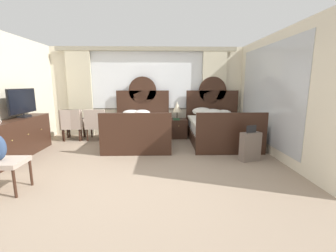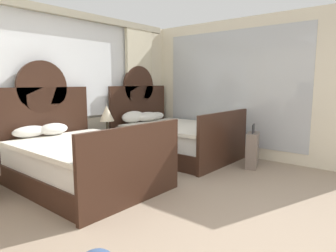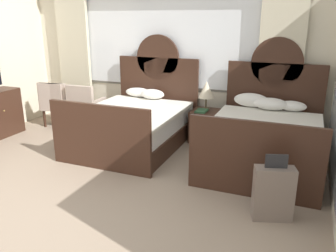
{
  "view_description": "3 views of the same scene",
  "coord_description": "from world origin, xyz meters",
  "px_view_note": "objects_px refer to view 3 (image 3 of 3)",
  "views": [
    {
      "loc": [
        0.45,
        -3.43,
        1.6
      ],
      "look_at": [
        0.58,
        1.57,
        0.67
      ],
      "focal_mm": 24.29,
      "sensor_mm": 36.0,
      "label": 1
    },
    {
      "loc": [
        -2.54,
        -1.01,
        1.47
      ],
      "look_at": [
        0.43,
        1.47,
        0.9
      ],
      "focal_mm": 31.93,
      "sensor_mm": 36.0,
      "label": 2
    },
    {
      "loc": [
        2.47,
        -2.38,
        2.11
      ],
      "look_at": [
        0.9,
        1.53,
        0.77
      ],
      "focal_mm": 36.71,
      "sensor_mm": 36.0,
      "label": 3
    }
  ],
  "objects_px": {
    "bed_near_window": "(135,124)",
    "armchair_by_window_right": "(57,102)",
    "bed_near_mirror": "(264,139)",
    "book_on_nightstand": "(202,111)",
    "armchair_by_window_centre": "(58,102)",
    "nightstand_between_beds": "(206,126)",
    "suitcase_on_floor": "(273,193)",
    "table_lamp_on_nightstand": "(206,90)",
    "armchair_by_window_left": "(85,105)"
  },
  "relations": [
    {
      "from": "bed_near_mirror",
      "to": "book_on_nightstand",
      "type": "xyz_separation_m",
      "value": [
        -1.13,
        0.52,
        0.19
      ]
    },
    {
      "from": "bed_near_window",
      "to": "armchair_by_window_right",
      "type": "height_order",
      "value": "bed_near_window"
    },
    {
      "from": "bed_near_window",
      "to": "bed_near_mirror",
      "type": "relative_size",
      "value": 1.0
    },
    {
      "from": "table_lamp_on_nightstand",
      "to": "armchair_by_window_right",
      "type": "xyz_separation_m",
      "value": [
        -3.01,
        -0.3,
        -0.42
      ]
    },
    {
      "from": "bed_near_mirror",
      "to": "armchair_by_window_right",
      "type": "xyz_separation_m",
      "value": [
        -4.12,
        0.4,
        0.1
      ]
    },
    {
      "from": "armchair_by_window_right",
      "to": "armchair_by_window_centre",
      "type": "bearing_deg",
      "value": 5.65
    },
    {
      "from": "bed_near_mirror",
      "to": "armchair_by_window_centre",
      "type": "relative_size",
      "value": 2.4
    },
    {
      "from": "book_on_nightstand",
      "to": "armchair_by_window_right",
      "type": "bearing_deg",
      "value": -177.63
    },
    {
      "from": "bed_near_window",
      "to": "suitcase_on_floor",
      "type": "bearing_deg",
      "value": -31.6
    },
    {
      "from": "book_on_nightstand",
      "to": "armchair_by_window_centre",
      "type": "bearing_deg",
      "value": -177.65
    },
    {
      "from": "armchair_by_window_right",
      "to": "table_lamp_on_nightstand",
      "type": "bearing_deg",
      "value": 5.63
    },
    {
      "from": "armchair_by_window_left",
      "to": "nightstand_between_beds",
      "type": "bearing_deg",
      "value": 5.41
    },
    {
      "from": "book_on_nightstand",
      "to": "armchair_by_window_left",
      "type": "height_order",
      "value": "armchair_by_window_left"
    },
    {
      "from": "armchair_by_window_centre",
      "to": "armchair_by_window_right",
      "type": "distance_m",
      "value": 0.01
    },
    {
      "from": "armchair_by_window_centre",
      "to": "nightstand_between_beds",
      "type": "bearing_deg",
      "value": 4.2
    },
    {
      "from": "book_on_nightstand",
      "to": "armchair_by_window_centre",
      "type": "height_order",
      "value": "armchair_by_window_centre"
    },
    {
      "from": "suitcase_on_floor",
      "to": "nightstand_between_beds",
      "type": "bearing_deg",
      "value": 122.49
    },
    {
      "from": "bed_near_mirror",
      "to": "table_lamp_on_nightstand",
      "type": "bearing_deg",
      "value": 147.88
    },
    {
      "from": "bed_near_window",
      "to": "bed_near_mirror",
      "type": "height_order",
      "value": "same"
    },
    {
      "from": "book_on_nightstand",
      "to": "armchair_by_window_right",
      "type": "height_order",
      "value": "armchair_by_window_right"
    },
    {
      "from": "book_on_nightstand",
      "to": "armchair_by_window_left",
      "type": "distance_m",
      "value": 2.31
    },
    {
      "from": "bed_near_window",
      "to": "nightstand_between_beds",
      "type": "xyz_separation_m",
      "value": [
        1.08,
        0.63,
        -0.1
      ]
    },
    {
      "from": "bed_near_window",
      "to": "armchair_by_window_left",
      "type": "distance_m",
      "value": 1.36
    },
    {
      "from": "bed_near_mirror",
      "to": "armchair_by_window_centre",
      "type": "height_order",
      "value": "bed_near_mirror"
    },
    {
      "from": "book_on_nightstand",
      "to": "armchair_by_window_centre",
      "type": "relative_size",
      "value": 0.29
    },
    {
      "from": "table_lamp_on_nightstand",
      "to": "book_on_nightstand",
      "type": "xyz_separation_m",
      "value": [
        -0.03,
        -0.17,
        -0.34
      ]
    },
    {
      "from": "armchair_by_window_centre",
      "to": "armchair_by_window_left",
      "type": "bearing_deg",
      "value": -0.11
    },
    {
      "from": "armchair_by_window_centre",
      "to": "suitcase_on_floor",
      "type": "height_order",
      "value": "armchair_by_window_centre"
    },
    {
      "from": "nightstand_between_beds",
      "to": "armchair_by_window_left",
      "type": "bearing_deg",
      "value": -174.59
    },
    {
      "from": "table_lamp_on_nightstand",
      "to": "book_on_nightstand",
      "type": "relative_size",
      "value": 1.94
    },
    {
      "from": "bed_near_window",
      "to": "suitcase_on_floor",
      "type": "distance_m",
      "value": 2.86
    },
    {
      "from": "nightstand_between_beds",
      "to": "suitcase_on_floor",
      "type": "xyz_separation_m",
      "value": [
        1.36,
        -2.13,
        0.03
      ]
    },
    {
      "from": "bed_near_mirror",
      "to": "nightstand_between_beds",
      "type": "xyz_separation_m",
      "value": [
        -1.07,
        0.62,
        -0.11
      ]
    },
    {
      "from": "bed_near_mirror",
      "to": "armchair_by_window_left",
      "type": "relative_size",
      "value": 2.4
    },
    {
      "from": "bed_near_mirror",
      "to": "book_on_nightstand",
      "type": "distance_m",
      "value": 1.26
    },
    {
      "from": "armchair_by_window_left",
      "to": "bed_near_mirror",
      "type": "bearing_deg",
      "value": -6.59
    },
    {
      "from": "nightstand_between_beds",
      "to": "armchair_by_window_centre",
      "type": "bearing_deg",
      "value": -175.8
    },
    {
      "from": "bed_near_window",
      "to": "armchair_by_window_left",
      "type": "relative_size",
      "value": 2.4
    },
    {
      "from": "nightstand_between_beds",
      "to": "book_on_nightstand",
      "type": "relative_size",
      "value": 2.14
    },
    {
      "from": "bed_near_mirror",
      "to": "armchair_by_window_right",
      "type": "relative_size",
      "value": 2.4
    },
    {
      "from": "nightstand_between_beds",
      "to": "armchair_by_window_left",
      "type": "xyz_separation_m",
      "value": [
        -2.37,
        -0.22,
        0.21
      ]
    },
    {
      "from": "table_lamp_on_nightstand",
      "to": "armchair_by_window_left",
      "type": "relative_size",
      "value": 0.56
    },
    {
      "from": "armchair_by_window_left",
      "to": "armchair_by_window_centre",
      "type": "bearing_deg",
      "value": 179.89
    },
    {
      "from": "suitcase_on_floor",
      "to": "table_lamp_on_nightstand",
      "type": "bearing_deg",
      "value": 122.24
    },
    {
      "from": "bed_near_mirror",
      "to": "armchair_by_window_right",
      "type": "distance_m",
      "value": 4.14
    },
    {
      "from": "bed_near_mirror",
      "to": "armchair_by_window_left",
      "type": "xyz_separation_m",
      "value": [
        -3.44,
        0.4,
        0.1
      ]
    },
    {
      "from": "bed_near_window",
      "to": "table_lamp_on_nightstand",
      "type": "xyz_separation_m",
      "value": [
        1.05,
        0.71,
        0.53
      ]
    },
    {
      "from": "book_on_nightstand",
      "to": "armchair_by_window_centre",
      "type": "distance_m",
      "value": 2.97
    },
    {
      "from": "table_lamp_on_nightstand",
      "to": "suitcase_on_floor",
      "type": "xyz_separation_m",
      "value": [
        1.39,
        -2.21,
        -0.6
      ]
    },
    {
      "from": "nightstand_between_beds",
      "to": "table_lamp_on_nightstand",
      "type": "bearing_deg",
      "value": 114.35
    }
  ]
}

